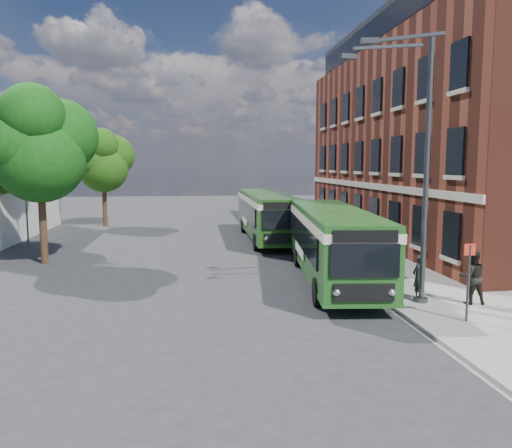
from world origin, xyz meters
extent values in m
plane|color=#29292B|center=(0.00, 0.00, 0.00)|extent=(120.00, 120.00, 0.00)
cube|color=gray|center=(7.00, 8.00, 0.07)|extent=(6.00, 48.00, 0.15)
cube|color=beige|center=(3.95, 8.00, 0.01)|extent=(0.12, 48.00, 0.01)
cube|color=maroon|center=(14.00, 12.00, 6.00)|extent=(12.00, 26.00, 12.00)
cube|color=beige|center=(7.96, 12.00, 3.60)|extent=(0.12, 26.00, 0.35)
cube|color=#202328|center=(14.00, 12.00, 13.10)|extent=(10.80, 24.80, 2.20)
cube|color=black|center=(8.57, 12.00, 13.10)|extent=(0.08, 24.00, 1.40)
cylinder|color=#393C3F|center=(-12.50, 13.00, 4.50)|extent=(0.10, 0.10, 9.00)
cube|color=#A31215|center=(-12.05, 13.00, 8.60)|extent=(0.90, 0.02, 0.60)
cylinder|color=#393C3F|center=(5.20, -2.00, 0.15)|extent=(0.44, 0.44, 0.30)
cylinder|color=#393C3F|center=(5.20, -2.00, 4.50)|extent=(0.18, 0.18, 9.00)
cube|color=#393C3F|center=(3.96, -2.60, 8.80)|extent=(2.58, 0.46, 0.37)
cube|color=#393C3F|center=(3.96, -1.40, 8.80)|extent=(2.58, 0.46, 0.37)
cube|color=#393C3F|center=(2.73, -3.08, 8.55)|extent=(0.55, 0.22, 0.16)
cube|color=#393C3F|center=(2.73, -0.92, 8.55)|extent=(0.55, 0.22, 0.16)
cylinder|color=#393C3F|center=(5.60, -4.20, 1.25)|extent=(0.08, 0.08, 2.50)
cube|color=red|center=(5.60, -4.20, 2.35)|extent=(0.35, 0.04, 0.35)
cube|color=#21571D|center=(3.20, 2.21, 1.77)|extent=(3.67, 11.62, 2.45)
cube|color=#21571D|center=(3.20, 2.21, 0.50)|extent=(3.72, 11.66, 0.14)
cube|color=black|center=(1.96, 2.64, 1.90)|extent=(1.08, 9.58, 1.10)
cube|color=black|center=(4.50, 2.38, 1.90)|extent=(1.08, 9.58, 1.10)
cube|color=beige|center=(3.20, 2.21, 2.60)|extent=(3.74, 11.68, 0.32)
cube|color=#21571D|center=(3.20, 2.21, 2.96)|extent=(3.56, 11.51, 0.12)
cube|color=black|center=(2.60, -3.50, 1.95)|extent=(2.15, 0.30, 1.05)
cube|color=black|center=(2.60, -3.51, 2.70)|extent=(2.00, 0.29, 0.38)
cube|color=black|center=(2.60, -3.51, 0.95)|extent=(1.90, 0.28, 0.55)
sphere|color=silver|center=(1.76, -3.40, 0.95)|extent=(0.26, 0.26, 0.26)
sphere|color=silver|center=(3.45, -3.58, 0.95)|extent=(0.26, 0.26, 0.26)
cube|color=black|center=(3.80, 7.92, 2.00)|extent=(2.00, 0.29, 0.90)
cube|color=white|center=(2.02, 3.34, 1.15)|extent=(0.37, 3.19, 0.45)
cylinder|color=black|center=(1.63, -1.56, 0.50)|extent=(0.38, 1.02, 1.00)
cylinder|color=black|center=(3.96, -1.80, 0.50)|extent=(0.38, 1.02, 1.00)
cylinder|color=black|center=(2.34, 5.23, 0.50)|extent=(0.38, 1.02, 1.00)
cylinder|color=black|center=(4.67, 4.98, 0.50)|extent=(0.38, 1.02, 1.00)
cube|color=#214D19|center=(2.06, 14.14, 1.77)|extent=(2.53, 12.32, 2.45)
cube|color=#214D19|center=(2.06, 14.14, 0.50)|extent=(2.57, 12.36, 0.14)
cube|color=black|center=(0.78, 14.44, 1.90)|extent=(0.10, 10.51, 1.10)
cube|color=black|center=(3.34, 14.44, 1.90)|extent=(0.10, 10.51, 1.10)
cube|color=#F6EFCA|center=(2.06, 14.14, 2.60)|extent=(2.59, 12.38, 0.32)
cube|color=#214D19|center=(2.06, 14.14, 2.96)|extent=(2.43, 12.21, 0.12)
cube|color=black|center=(2.05, 7.96, 1.95)|extent=(2.15, 0.08, 1.05)
cube|color=black|center=(2.05, 7.95, 2.70)|extent=(2.00, 0.08, 0.38)
cube|color=black|center=(2.05, 7.95, 0.95)|extent=(1.90, 0.08, 0.55)
sphere|color=silver|center=(1.20, 7.97, 0.95)|extent=(0.26, 0.26, 0.26)
sphere|color=silver|center=(2.90, 7.96, 0.95)|extent=(0.26, 0.26, 0.26)
cube|color=black|center=(2.08, 20.32, 2.00)|extent=(2.00, 0.08, 0.90)
cube|color=white|center=(0.78, 15.14, 1.15)|extent=(0.05, 3.20, 0.45)
cylinder|color=black|center=(0.88, 9.79, 0.50)|extent=(0.28, 1.00, 1.00)
cylinder|color=black|center=(3.22, 9.78, 0.50)|extent=(0.28, 1.00, 1.00)
cylinder|color=black|center=(0.90, 17.50, 0.50)|extent=(0.28, 1.00, 1.00)
cylinder|color=black|center=(3.24, 17.49, 0.50)|extent=(0.28, 1.00, 1.00)
imported|color=black|center=(5.26, -1.63, 0.93)|extent=(0.68, 0.59, 1.57)
imported|color=black|center=(6.79, -2.43, 1.07)|extent=(1.01, 0.84, 1.85)
cylinder|color=#341F13|center=(-9.98, 7.44, 1.84)|extent=(0.36, 0.36, 3.68)
sphere|color=#12450F|center=(-9.98, 7.44, 5.19)|extent=(4.35, 4.35, 4.35)
sphere|color=#12450F|center=(-9.15, 8.11, 6.28)|extent=(3.68, 3.68, 3.68)
sphere|color=#12450F|center=(-10.74, 6.86, 5.86)|extent=(3.35, 3.35, 3.35)
sphere|color=#12450F|center=(-9.98, 6.61, 7.12)|extent=(3.01, 3.01, 3.01)
sphere|color=#19420C|center=(-13.10, 13.01, 6.47)|extent=(3.79, 3.79, 3.79)
cylinder|color=#341F13|center=(-9.66, 22.72, 1.64)|extent=(0.36, 0.36, 3.28)
sphere|color=#1E470E|center=(-9.66, 22.72, 4.62)|extent=(3.88, 3.88, 3.88)
sphere|color=#1E470E|center=(-8.92, 23.31, 5.59)|extent=(3.28, 3.28, 3.28)
sphere|color=#1E470E|center=(-10.33, 22.20, 5.22)|extent=(2.98, 2.98, 2.98)
sphere|color=#1E470E|center=(-9.66, 21.97, 6.34)|extent=(2.68, 2.68, 2.68)
camera|label=1|loc=(-2.55, -18.00, 4.88)|focal=35.00mm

